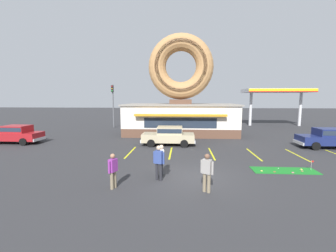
{
  "coord_description": "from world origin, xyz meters",
  "views": [
    {
      "loc": [
        -0.54,
        -11.15,
        4.03
      ],
      "look_at": [
        -1.61,
        5.0,
        2.0
      ],
      "focal_mm": 24.0,
      "sensor_mm": 36.0,
      "label": 1
    }
  ],
  "objects_px": {
    "car_navy": "(328,137)",
    "car_red": "(16,134)",
    "pedestrian_leather_jacket_man": "(207,171)",
    "pedestrian_clipboard_woman": "(161,159)",
    "golf_ball": "(278,168)",
    "car_champagne": "(169,135)",
    "pedestrian_blue_sweater_man": "(159,161)",
    "pedestrian_hooded_kid": "(113,169)",
    "trash_bin": "(237,133)",
    "traffic_light_pole": "(113,100)",
    "putting_flag_pin": "(312,163)"
  },
  "relations": [
    {
      "from": "car_red",
      "to": "pedestrian_hooded_kid",
      "type": "height_order",
      "value": "car_red"
    },
    {
      "from": "pedestrian_leather_jacket_man",
      "to": "car_champagne",
      "type": "bearing_deg",
      "value": 103.13
    },
    {
      "from": "car_navy",
      "to": "pedestrian_clipboard_woman",
      "type": "bearing_deg",
      "value": -150.05
    },
    {
      "from": "pedestrian_leather_jacket_man",
      "to": "pedestrian_clipboard_woman",
      "type": "relative_size",
      "value": 1.03
    },
    {
      "from": "car_navy",
      "to": "car_red",
      "type": "distance_m",
      "value": 26.55
    },
    {
      "from": "putting_flag_pin",
      "to": "pedestrian_clipboard_woman",
      "type": "distance_m",
      "value": 8.41
    },
    {
      "from": "golf_ball",
      "to": "traffic_light_pole",
      "type": "xyz_separation_m",
      "value": [
        -14.9,
        17.23,
        3.66
      ]
    },
    {
      "from": "pedestrian_blue_sweater_man",
      "to": "pedestrian_leather_jacket_man",
      "type": "relative_size",
      "value": 1.03
    },
    {
      "from": "pedestrian_leather_jacket_man",
      "to": "trash_bin",
      "type": "xyz_separation_m",
      "value": [
        4.36,
        13.26,
        -0.44
      ]
    },
    {
      "from": "pedestrian_blue_sweater_man",
      "to": "pedestrian_leather_jacket_man",
      "type": "height_order",
      "value": "pedestrian_blue_sweater_man"
    },
    {
      "from": "pedestrian_clipboard_woman",
      "to": "car_champagne",
      "type": "bearing_deg",
      "value": 90.75
    },
    {
      "from": "car_navy",
      "to": "car_champagne",
      "type": "height_order",
      "value": "same"
    },
    {
      "from": "car_red",
      "to": "pedestrian_clipboard_woman",
      "type": "distance_m",
      "value": 15.67
    },
    {
      "from": "golf_ball",
      "to": "pedestrian_leather_jacket_man",
      "type": "distance_m",
      "value": 5.62
    },
    {
      "from": "putting_flag_pin",
      "to": "pedestrian_leather_jacket_man",
      "type": "distance_m",
      "value": 6.99
    },
    {
      "from": "car_red",
      "to": "pedestrian_blue_sweater_man",
      "type": "distance_m",
      "value": 15.94
    },
    {
      "from": "pedestrian_clipboard_woman",
      "to": "pedestrian_leather_jacket_man",
      "type": "bearing_deg",
      "value": -41.93
    },
    {
      "from": "pedestrian_leather_jacket_man",
      "to": "pedestrian_clipboard_woman",
      "type": "bearing_deg",
      "value": 138.07
    },
    {
      "from": "pedestrian_hooded_kid",
      "to": "traffic_light_pole",
      "type": "height_order",
      "value": "traffic_light_pole"
    },
    {
      "from": "trash_bin",
      "to": "traffic_light_pole",
      "type": "height_order",
      "value": "traffic_light_pole"
    },
    {
      "from": "pedestrian_hooded_kid",
      "to": "pedestrian_clipboard_woman",
      "type": "relative_size",
      "value": 0.97
    },
    {
      "from": "pedestrian_hooded_kid",
      "to": "pedestrian_blue_sweater_man",
      "type": "bearing_deg",
      "value": 30.67
    },
    {
      "from": "golf_ball",
      "to": "pedestrian_clipboard_woman",
      "type": "bearing_deg",
      "value": -167.31
    },
    {
      "from": "pedestrian_blue_sweater_man",
      "to": "car_champagne",
      "type": "bearing_deg",
      "value": 90.25
    },
    {
      "from": "golf_ball",
      "to": "car_champagne",
      "type": "height_order",
      "value": "car_champagne"
    },
    {
      "from": "car_navy",
      "to": "golf_ball",
      "type": "bearing_deg",
      "value": -136.75
    },
    {
      "from": "pedestrian_blue_sweater_man",
      "to": "pedestrian_clipboard_woman",
      "type": "height_order",
      "value": "pedestrian_blue_sweater_man"
    },
    {
      "from": "putting_flag_pin",
      "to": "pedestrian_leather_jacket_man",
      "type": "bearing_deg",
      "value": -152.0
    },
    {
      "from": "car_champagne",
      "to": "car_red",
      "type": "bearing_deg",
      "value": -179.58
    },
    {
      "from": "pedestrian_blue_sweater_man",
      "to": "pedestrian_leather_jacket_man",
      "type": "bearing_deg",
      "value": -29.9
    },
    {
      "from": "car_red",
      "to": "traffic_light_pole",
      "type": "relative_size",
      "value": 0.79
    },
    {
      "from": "pedestrian_leather_jacket_man",
      "to": "trash_bin",
      "type": "bearing_deg",
      "value": 71.81
    },
    {
      "from": "traffic_light_pole",
      "to": "pedestrian_leather_jacket_man",
      "type": "bearing_deg",
      "value": -63.01
    },
    {
      "from": "golf_ball",
      "to": "traffic_light_pole",
      "type": "distance_m",
      "value": 23.07
    },
    {
      "from": "pedestrian_blue_sweater_man",
      "to": "pedestrian_hooded_kid",
      "type": "xyz_separation_m",
      "value": [
        -1.92,
        -1.14,
        -0.09
      ]
    },
    {
      "from": "putting_flag_pin",
      "to": "trash_bin",
      "type": "distance_m",
      "value": 10.15
    },
    {
      "from": "putting_flag_pin",
      "to": "car_navy",
      "type": "relative_size",
      "value": 0.12
    },
    {
      "from": "car_champagne",
      "to": "car_red",
      "type": "relative_size",
      "value": 1.0
    },
    {
      "from": "pedestrian_clipboard_woman",
      "to": "car_navy",
      "type": "bearing_deg",
      "value": 29.95
    },
    {
      "from": "car_champagne",
      "to": "pedestrian_leather_jacket_man",
      "type": "distance_m",
      "value": 9.82
    },
    {
      "from": "car_red",
      "to": "pedestrian_clipboard_woman",
      "type": "bearing_deg",
      "value": -28.8
    },
    {
      "from": "car_navy",
      "to": "car_red",
      "type": "bearing_deg",
      "value": 179.65
    },
    {
      "from": "golf_ball",
      "to": "pedestrian_leather_jacket_man",
      "type": "xyz_separation_m",
      "value": [
        -4.4,
        -3.38,
        0.89
      ]
    },
    {
      "from": "golf_ball",
      "to": "car_red",
      "type": "distance_m",
      "value": 21.17
    },
    {
      "from": "car_champagne",
      "to": "traffic_light_pole",
      "type": "bearing_deg",
      "value": 126.8
    },
    {
      "from": "car_champagne",
      "to": "pedestrian_blue_sweater_man",
      "type": "height_order",
      "value": "pedestrian_blue_sweater_man"
    },
    {
      "from": "car_red",
      "to": "pedestrian_leather_jacket_man",
      "type": "distance_m",
      "value": 18.47
    },
    {
      "from": "pedestrian_leather_jacket_man",
      "to": "putting_flag_pin",
      "type": "bearing_deg",
      "value": 28.0
    },
    {
      "from": "pedestrian_clipboard_woman",
      "to": "traffic_light_pole",
      "type": "height_order",
      "value": "traffic_light_pole"
    },
    {
      "from": "putting_flag_pin",
      "to": "trash_bin",
      "type": "xyz_separation_m",
      "value": [
        -1.8,
        9.99,
        0.06
      ]
    }
  ]
}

